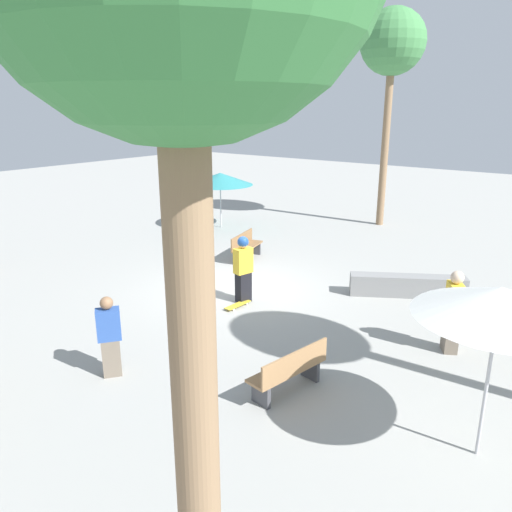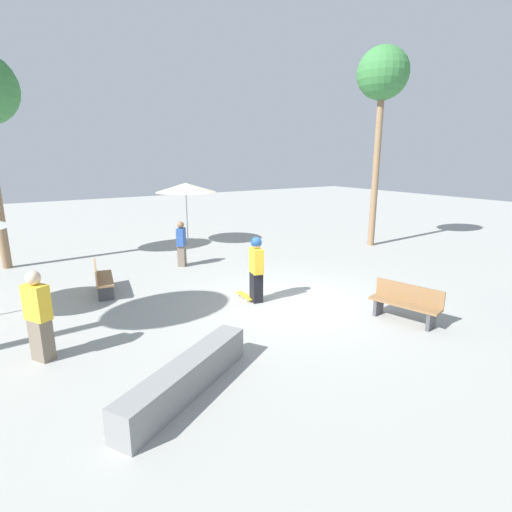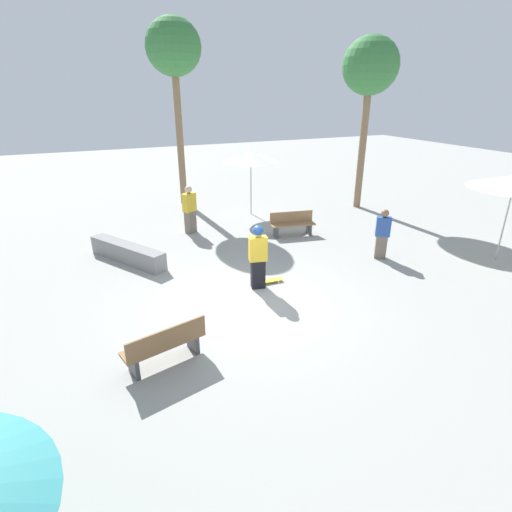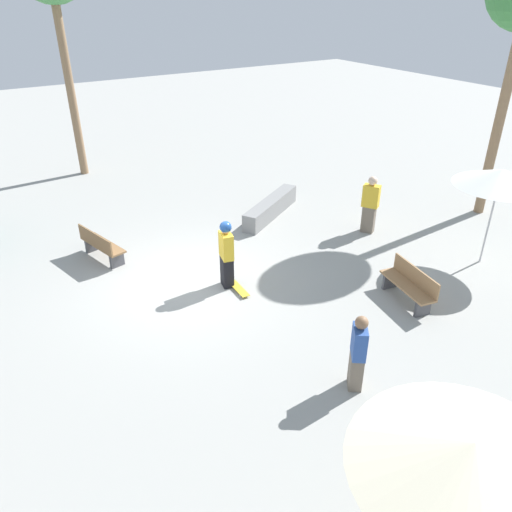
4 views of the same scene
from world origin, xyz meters
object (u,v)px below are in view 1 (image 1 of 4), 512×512
at_px(bench_far, 289,371).
at_px(bystander_watching, 110,337).
at_px(bench_near, 246,247).
at_px(concrete_ledge, 407,286).
at_px(palm_tree_center_left, 393,45).
at_px(skateboard, 238,305).
at_px(shade_umbrella_white, 499,302).
at_px(shade_umbrella_teal, 220,179).
at_px(skater_main, 243,267).
at_px(bystander_far, 453,312).

xyz_separation_m(bench_far, bystander_watching, (-2.99, -1.49, 0.36)).
bearing_deg(bench_near, bench_far, 29.45).
distance_m(concrete_ledge, palm_tree_center_left, 10.70).
height_order(skateboard, bench_far, bench_far).
bearing_deg(palm_tree_center_left, shade_umbrella_white, -61.01).
bearing_deg(bench_far, shade_umbrella_teal, 56.71).
bearing_deg(bystander_watching, shade_umbrella_white, 142.73).
height_order(skater_main, concrete_ledge, skater_main).
xyz_separation_m(skater_main, bench_far, (3.27, -2.84, -0.51)).
height_order(concrete_ledge, bystander_far, bystander_far).
relative_size(skater_main, palm_tree_center_left, 0.21).
bearing_deg(skateboard, bystander_watching, 5.64).
relative_size(shade_umbrella_white, bystander_watching, 1.65).
xyz_separation_m(concrete_ledge, shade_umbrella_white, (3.13, -5.49, 2.10)).
bearing_deg(concrete_ledge, palm_tree_center_left, 118.46).
bearing_deg(concrete_ledge, bystander_watching, -112.06).
height_order(skateboard, shade_umbrella_white, shade_umbrella_white).
bearing_deg(bench_near, shade_umbrella_teal, -143.02).
bearing_deg(bench_far, concrete_ledge, 10.92).
relative_size(bench_near, shade_umbrella_teal, 0.63).
distance_m(bench_far, palm_tree_center_left, 15.18).
bearing_deg(bystander_far, skater_main, -115.91).
height_order(skater_main, bench_near, skater_main).
bearing_deg(skater_main, bench_near, -130.23).
distance_m(shade_umbrella_teal, palm_tree_center_left, 8.37).
xyz_separation_m(bench_near, shade_umbrella_teal, (-3.53, 2.86, 1.58)).
height_order(shade_umbrella_white, palm_tree_center_left, palm_tree_center_left).
bearing_deg(bench_near, shade_umbrella_white, 43.27).
bearing_deg(palm_tree_center_left, bench_far, -72.98).
xyz_separation_m(skateboard, palm_tree_center_left, (-0.84, 10.60, 6.97)).
distance_m(bench_near, palm_tree_center_left, 9.95).
height_order(skateboard, bench_near, bench_near).
distance_m(skateboard, bench_far, 4.03).
height_order(bench_near, bystander_watching, bystander_watching).
bearing_deg(shade_umbrella_white, bench_near, 147.32).
bearing_deg(bystander_watching, skateboard, -141.12).
height_order(shade_umbrella_teal, bystander_watching, shade_umbrella_teal).
distance_m(shade_umbrella_white, bystander_watching, 6.53).
xyz_separation_m(bench_near, bench_far, (5.49, -5.78, 0.00)).
height_order(shade_umbrella_white, bystander_far, shade_umbrella_white).
height_order(bystander_watching, bystander_far, bystander_far).
xyz_separation_m(skateboard, bystander_far, (4.95, 0.80, 0.81)).
bearing_deg(bench_far, bench_near, 53.98).
bearing_deg(shade_umbrella_teal, bench_far, -43.77).
distance_m(concrete_ledge, shade_umbrella_teal, 9.58).
bearing_deg(bystander_watching, bystander_far, 171.32).
bearing_deg(skater_main, skateboard, 29.49).
distance_m(concrete_ledge, bystander_far, 3.16).
relative_size(concrete_ledge, shade_umbrella_white, 1.08).
height_order(bench_near, bench_far, same).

